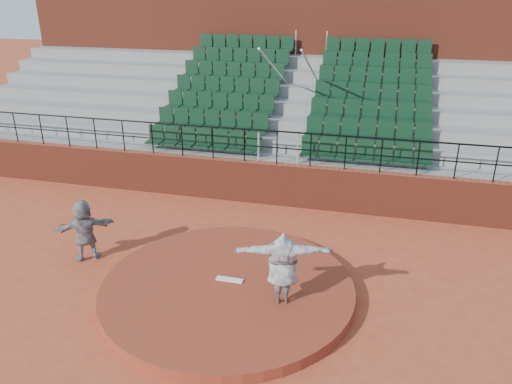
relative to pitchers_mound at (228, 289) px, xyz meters
The scene contains 9 objects.
ground 0.12m from the pitchers_mound, ahead, with size 90.00×90.00×0.00m, color #B04527.
pitchers_mound is the anchor object (origin of this frame).
pitching_rubber 0.21m from the pitchers_mound, 90.00° to the left, with size 0.60×0.15×0.03m, color white.
boundary_wall 5.03m from the pitchers_mound, 90.00° to the left, with size 24.00×0.30×1.30m, color maroon.
wall_railing 5.35m from the pitchers_mound, 90.00° to the left, with size 24.04×0.05×1.03m.
seating_deck 8.74m from the pitchers_mound, 90.00° to the left, with size 24.00×5.97×4.63m.
press_box_facade 13.06m from the pitchers_mound, 90.00° to the left, with size 24.00×3.00×7.10m, color maroon.
pitcher 1.60m from the pitchers_mound, 13.96° to the right, with size 1.94×0.53×1.58m, color black.
fielder 3.90m from the pitchers_mound, behind, with size 1.45×0.46×1.56m, color black.
Camera 1 is at (2.88, -8.78, 6.30)m, focal length 35.00 mm.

